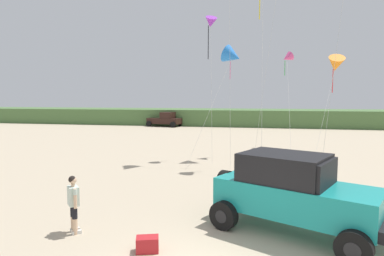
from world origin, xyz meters
TOP-DOWN VIEW (x-y plane):
  - dune_ridge at (-4.38, 41.59)m, footprint 90.00×8.98m
  - jeep at (2.17, 2.93)m, footprint 5.00×3.98m
  - person_watching at (-3.94, 1.53)m, footprint 0.47×0.48m
  - cooler_box at (-1.50, 0.89)m, footprint 0.64×0.52m
  - distant_pickup at (-11.87, 36.51)m, footprint 4.89×3.20m
  - kite_white_parafoil at (-2.03, 14.15)m, footprint 1.07×2.97m
  - kite_red_delta at (3.04, 20.40)m, footprint 1.20×6.39m
  - kite_purple_stunt at (-0.61, 13.86)m, footprint 2.96×4.29m
  - kite_green_box at (6.02, 17.33)m, footprint 2.66×5.88m

SIDE VIEW (x-z plane):
  - cooler_box at x=-1.50m, z-range 0.00..0.38m
  - person_watching at x=-3.94m, z-range 0.10..1.77m
  - distant_pickup at x=-11.87m, z-range -0.05..1.93m
  - dune_ridge at x=-4.38m, z-range 0.00..2.26m
  - jeep at x=2.17m, z-range 0.07..2.33m
  - kite_green_box at x=6.02m, z-range 2.69..9.57m
  - kite_purple_stunt at x=-0.61m, z-range 2.81..10.07m
  - kite_red_delta at x=3.04m, z-range 3.25..10.80m
  - kite_white_parafoil at x=-2.03m, z-range 4.06..13.08m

